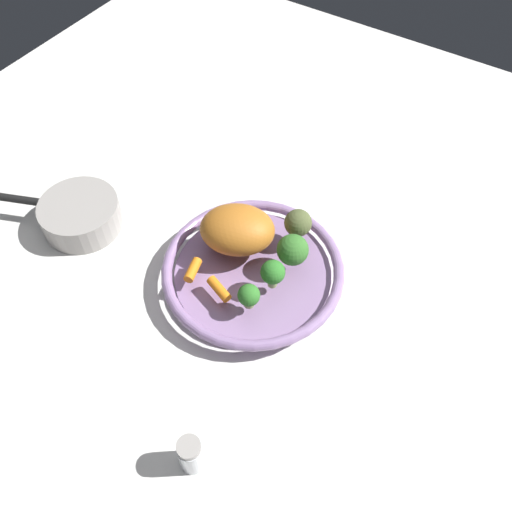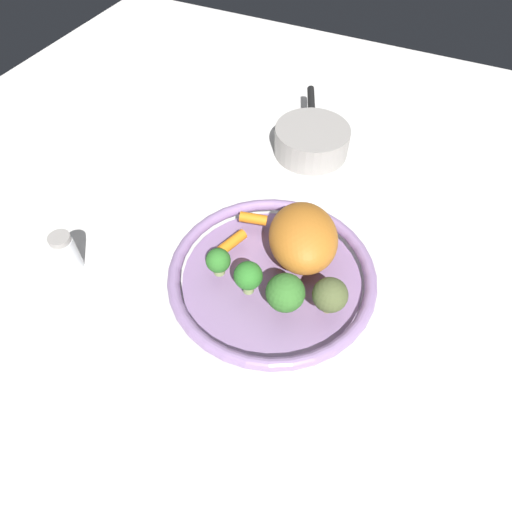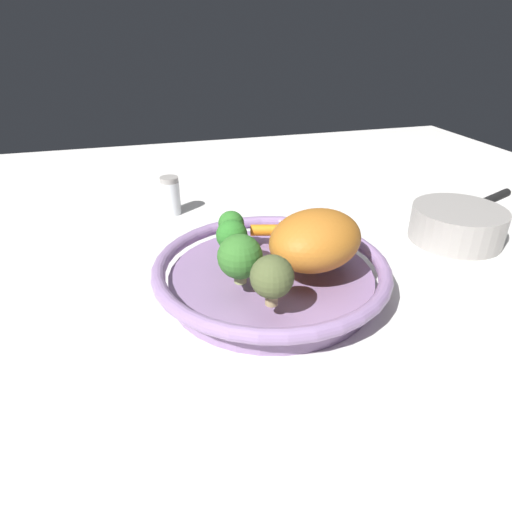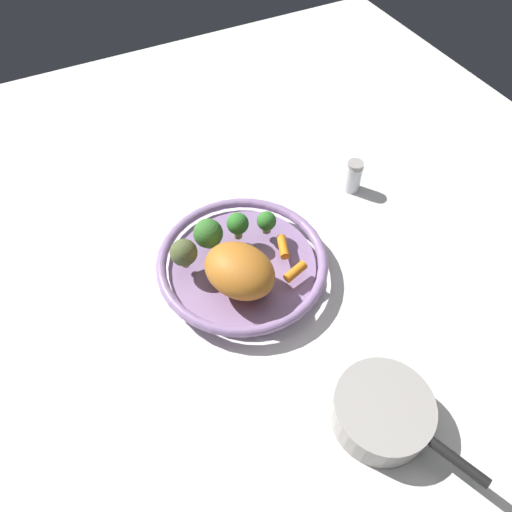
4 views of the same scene
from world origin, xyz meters
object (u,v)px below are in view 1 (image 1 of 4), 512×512
at_px(baby_carrot_back, 193,270).
at_px(broccoli_floret_mid, 293,250).
at_px(serving_bowl, 253,273).
at_px(salt_shaker, 191,454).
at_px(saucepan, 80,215).
at_px(broccoli_floret_large, 298,223).
at_px(roast_chicken_piece, 237,230).
at_px(broccoli_floret_edge, 249,296).
at_px(broccoli_floret_small, 273,273).
at_px(baby_carrot_right, 219,289).

relative_size(baby_carrot_back, broccoli_floret_mid, 0.72).
xyz_separation_m(serving_bowl, salt_shaker, (0.33, 0.10, 0.01)).
bearing_deg(baby_carrot_back, saucepan, -90.36).
bearing_deg(broccoli_floret_large, broccoli_floret_mid, 21.43).
bearing_deg(saucepan, roast_chicken_piece, 107.46).
height_order(roast_chicken_piece, salt_shaker, roast_chicken_piece).
bearing_deg(saucepan, broccoli_floret_edge, 89.47).
xyz_separation_m(broccoli_floret_mid, broccoli_floret_small, (0.06, -0.00, -0.00)).
distance_m(broccoli_floret_mid, broccoli_floret_edge, 0.12).
bearing_deg(roast_chicken_piece, broccoli_floret_edge, 41.81).
bearing_deg(broccoli_floret_mid, roast_chicken_piece, -82.00).
distance_m(salt_shaker, saucepan, 0.54).
xyz_separation_m(roast_chicken_piece, baby_carrot_back, (0.10, -0.03, -0.03)).
bearing_deg(broccoli_floret_small, saucepan, -82.75).
bearing_deg(broccoli_floret_edge, salt_shaker, 14.34).
xyz_separation_m(broccoli_floret_small, salt_shaker, (0.31, 0.05, -0.05)).
relative_size(broccoli_floret_mid, broccoli_floret_large, 1.04).
height_order(broccoli_floret_small, saucepan, broccoli_floret_small).
distance_m(roast_chicken_piece, broccoli_floret_edge, 0.14).
bearing_deg(broccoli_floret_small, broccoli_floret_edge, -12.02).
bearing_deg(roast_chicken_piece, broccoli_floret_large, 131.25).
xyz_separation_m(baby_carrot_back, broccoli_floret_small, (-0.05, 0.13, 0.03)).
bearing_deg(broccoli_floret_mid, salt_shaker, 7.55).
bearing_deg(serving_bowl, broccoli_floret_edge, 28.36).
bearing_deg(broccoli_floret_edge, baby_carrot_right, -83.84).
bearing_deg(serving_bowl, saucepan, -79.22).
height_order(salt_shaker, saucepan, salt_shaker).
height_order(broccoli_floret_edge, saucepan, broccoli_floret_edge).
height_order(serving_bowl, broccoli_floret_edge, broccoli_floret_edge).
relative_size(salt_shaker, saucepan, 0.32).
xyz_separation_m(broccoli_floret_mid, broccoli_floret_edge, (0.12, -0.02, -0.01)).
xyz_separation_m(roast_chicken_piece, baby_carrot_right, (0.11, 0.03, -0.03)).
xyz_separation_m(broccoli_floret_mid, salt_shaker, (0.37, 0.05, -0.05)).
height_order(serving_bowl, broccoli_floret_mid, broccoli_floret_mid).
distance_m(baby_carrot_right, salt_shaker, 0.28).
relative_size(serving_bowl, broccoli_floret_mid, 5.11).
relative_size(roast_chicken_piece, broccoli_floret_small, 2.30).
height_order(broccoli_floret_small, broccoli_floret_large, broccoli_floret_large).
distance_m(broccoli_floret_small, saucepan, 0.42).
bearing_deg(broccoli_floret_edge, saucepan, -90.53).
height_order(baby_carrot_right, broccoli_floret_large, broccoli_floret_large).
bearing_deg(roast_chicken_piece, baby_carrot_back, -16.12).
bearing_deg(broccoli_floret_edge, baby_carrot_back, -90.93).
bearing_deg(baby_carrot_back, broccoli_floret_edge, 89.07).
bearing_deg(broccoli_floret_mid, baby_carrot_right, -30.84).
relative_size(roast_chicken_piece, baby_carrot_back, 2.92).
bearing_deg(serving_bowl, roast_chicken_piece, -119.18).
relative_size(roast_chicken_piece, broccoli_floret_edge, 2.81).
bearing_deg(baby_carrot_right, broccoli_floret_edge, 96.16).
bearing_deg(broccoli_floret_edge, broccoli_floret_large, -177.66).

